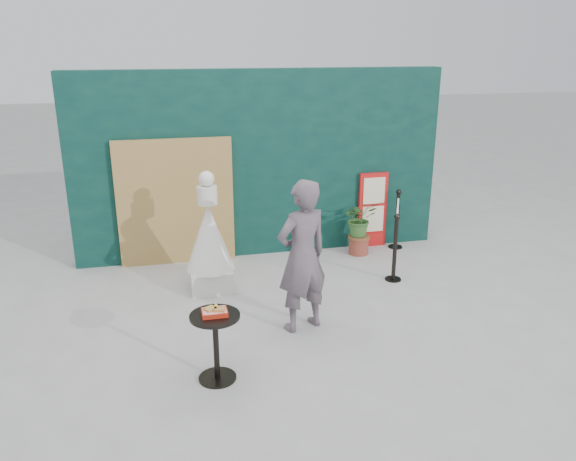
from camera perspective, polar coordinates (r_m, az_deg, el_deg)
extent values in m
plane|color=#ADAAA5|center=(6.82, 2.34, -11.16)|extent=(60.00, 60.00, 0.00)
cube|color=#092928|center=(9.19, -2.79, 6.74)|extent=(6.00, 0.30, 3.00)
cube|color=tan|center=(8.96, -11.33, 2.80)|extent=(1.80, 0.08, 2.00)
imported|color=#61535B|center=(6.72, 1.46, -2.65)|extent=(0.81, 0.66, 1.90)
cube|color=red|center=(9.74, 8.57, 2.08)|extent=(0.50, 0.06, 1.30)
cube|color=beige|center=(9.61, 8.74, 4.02)|extent=(0.38, 0.02, 0.45)
cube|color=beige|center=(9.75, 8.60, 1.17)|extent=(0.38, 0.02, 0.45)
cube|color=red|center=(9.86, 8.50, -0.77)|extent=(0.38, 0.02, 0.18)
cube|color=silver|center=(8.17, -7.82, -4.85)|extent=(0.58, 0.58, 0.32)
cone|color=white|center=(7.94, -8.02, -0.64)|extent=(0.68, 0.68, 0.95)
cylinder|color=silver|center=(7.76, -8.22, 3.56)|extent=(0.27, 0.27, 0.25)
sphere|color=white|center=(7.71, -8.30, 5.23)|extent=(0.21, 0.21, 0.21)
cylinder|color=black|center=(6.19, -7.17, -14.61)|extent=(0.40, 0.40, 0.02)
cylinder|color=black|center=(6.00, -7.30, -11.81)|extent=(0.06, 0.06, 0.72)
cylinder|color=black|center=(5.82, -7.45, -8.62)|extent=(0.52, 0.52, 0.03)
cube|color=red|center=(5.81, -7.47, -8.27)|extent=(0.26, 0.19, 0.05)
cube|color=red|center=(5.79, -7.48, -8.03)|extent=(0.24, 0.17, 0.00)
cube|color=tan|center=(5.79, -7.90, -7.89)|extent=(0.15, 0.14, 0.02)
cube|color=#D1874C|center=(5.77, -6.97, -7.94)|extent=(0.13, 0.13, 0.02)
cone|color=yellow|center=(5.83, -7.35, -7.51)|extent=(0.06, 0.06, 0.06)
cylinder|color=#974431|center=(9.49, 7.17, -1.56)|extent=(0.33, 0.33, 0.27)
cylinder|color=brown|center=(9.44, 7.21, -0.65)|extent=(0.37, 0.37, 0.05)
imported|color=#345F28|center=(9.34, 7.29, 1.23)|extent=(0.54, 0.47, 0.60)
cylinder|color=black|center=(8.59, 10.62, -4.87)|extent=(0.24, 0.24, 0.02)
cylinder|color=black|center=(8.41, 10.81, -1.94)|extent=(0.06, 0.06, 0.96)
sphere|color=black|center=(8.25, 11.02, 1.38)|extent=(0.09, 0.09, 0.09)
cylinder|color=black|center=(9.92, 10.84, -1.63)|extent=(0.24, 0.24, 0.02)
cylinder|color=black|center=(9.77, 11.01, 0.95)|extent=(0.06, 0.06, 0.96)
sphere|color=black|center=(9.63, 11.19, 3.85)|extent=(0.09, 0.09, 0.09)
cylinder|color=white|center=(8.97, 11.07, 2.03)|extent=(0.63, 1.31, 0.03)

